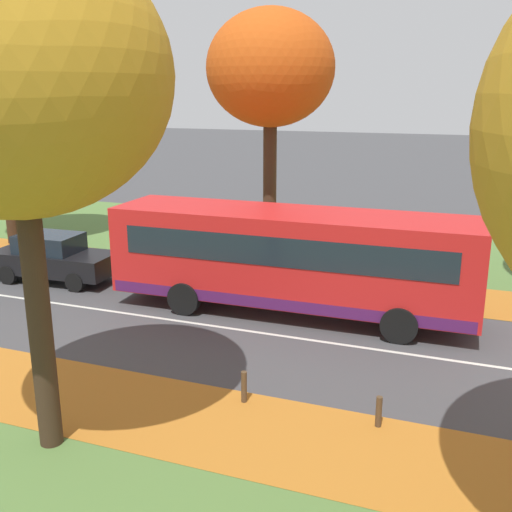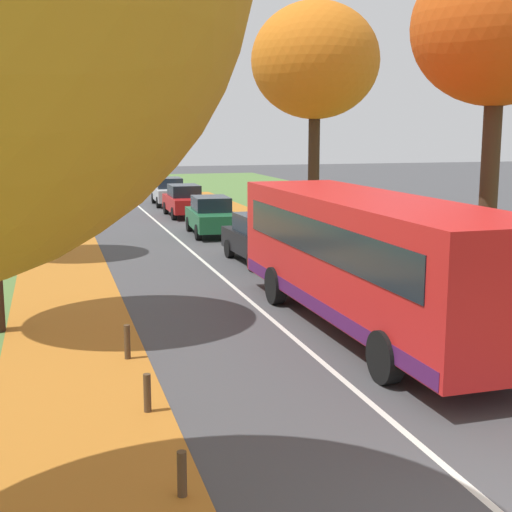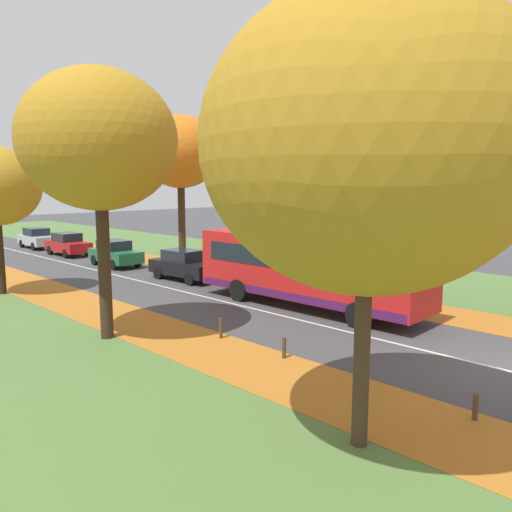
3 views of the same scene
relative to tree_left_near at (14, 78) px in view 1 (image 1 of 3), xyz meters
name	(u,v)px [view 1 (image 1 of 3)]	position (x,y,z in m)	size (l,w,h in m)	color
grass_verge_right	(98,228)	(15.40, 9.66, -6.45)	(12.00, 90.00, 0.01)	#517538
leaf_litter_right	(163,267)	(10.80, 3.66, -6.45)	(2.80, 60.00, 0.00)	#B26B23
tree_left_near	(14,78)	(0.00, 0.00, 0.00)	(4.98, 4.98, 8.73)	#382619
tree_right_near	(270,70)	(12.47, 0.09, 0.48)	(4.42, 4.42, 9.00)	#422D1E
bollard_third	(379,412)	(2.63, -5.55, -6.14)	(0.12, 0.12, 0.64)	#4C3823
bollard_fourth	(244,387)	(2.61, -2.78, -6.11)	(0.12, 0.12, 0.69)	#4C3823
bus	(292,256)	(7.99, -2.16, -4.75)	(2.78, 10.44, 2.98)	red
car_black_lead	(54,258)	(8.07, 6.29, -5.64)	(1.92, 4.27, 1.62)	black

